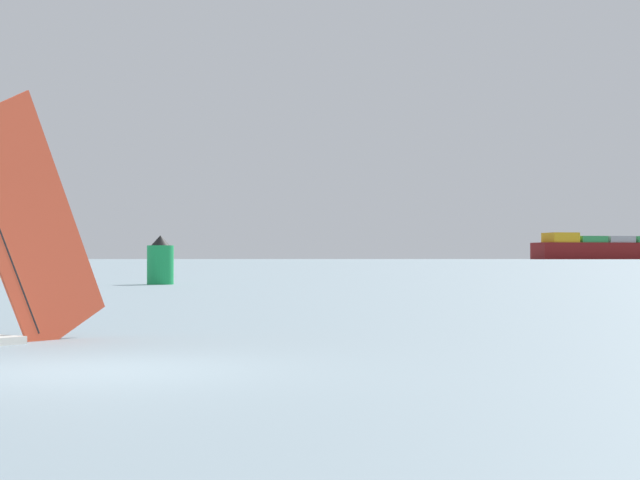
{
  "coord_description": "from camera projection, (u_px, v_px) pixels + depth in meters",
  "views": [
    {
      "loc": [
        3.79,
        -12.43,
        1.32
      ],
      "look_at": [
        1.96,
        11.64,
        1.71
      ],
      "focal_mm": 61.22,
      "sensor_mm": 36.0,
      "label": 1
    }
  ],
  "objects": [
    {
      "name": "ground_plane",
      "position": [
        76.0,
        371.0,
        12.66
      ],
      "size": [
        4000.0,
        4000.0,
        0.0
      ],
      "primitive_type": "plane",
      "color": "gray"
    },
    {
      "name": "cargo_ship",
      "position": [
        630.0,
        247.0,
        870.39
      ],
      "size": [
        155.85,
        72.43,
        39.08
      ],
      "rotation": [
        0.0,
        0.0,
        3.45
      ],
      "color": "maroon",
      "rests_on": "ground_plane"
    },
    {
      "name": "distant_headland",
      "position": [
        393.0,
        249.0,
        1337.08
      ],
      "size": [
        942.23,
        646.88,
        24.63
      ],
      "primitive_type": "cube",
      "rotation": [
        0.0,
        0.0,
        0.18
      ],
      "color": "#4C564C",
      "rests_on": "ground_plane"
    },
    {
      "name": "channel_buoy",
      "position": [
        160.0,
        262.0,
        53.38
      ],
      "size": [
        1.3,
        1.3,
        2.41
      ],
      "color": "#19994C",
      "rests_on": "ground_plane"
    }
  ]
}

